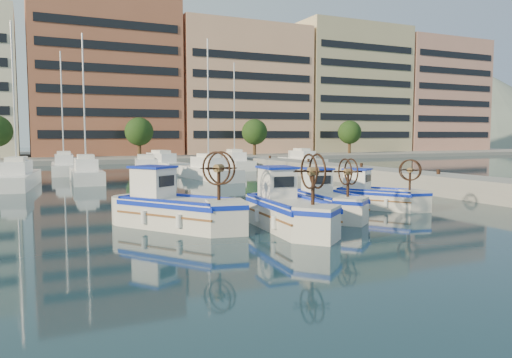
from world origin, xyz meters
name	(u,v)px	position (x,y,z in m)	size (l,w,h in m)	color
ground	(311,223)	(0.00, 0.00, 0.00)	(300.00, 300.00, 0.00)	#1A3845
quay	(416,181)	(13.00, 8.00, 0.60)	(3.00, 60.00, 1.20)	gray
waterfront	(155,90)	(9.23, 65.04, 11.10)	(180.00, 40.00, 25.60)	gray
hill_east	(487,146)	(140.00, 110.00, 0.00)	(160.00, 160.00, 50.00)	slate
yacht_marina	(127,170)	(-2.52, 27.49, 0.53)	(39.65, 21.02, 11.50)	white
fishing_boat_a	(175,207)	(-5.45, 1.33, 0.85)	(4.30, 5.00, 3.07)	silver
fishing_boat_b	(288,208)	(-1.53, -0.81, 0.83)	(2.33, 4.94, 3.03)	silver
fishing_boat_c	(327,200)	(1.56, 1.23, 0.75)	(2.14, 4.42, 2.71)	silver
fishing_boat_d	(375,195)	(5.08, 2.28, 0.69)	(3.48, 4.09, 2.50)	silver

